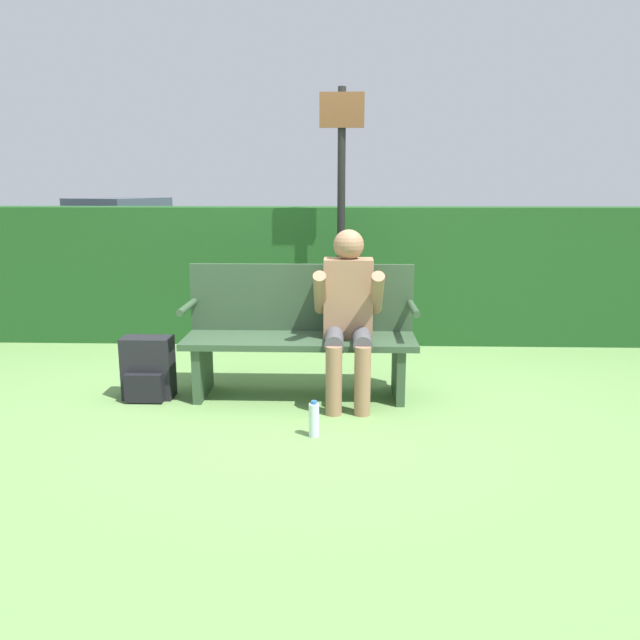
# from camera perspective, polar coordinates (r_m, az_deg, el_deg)

# --- Properties ---
(ground_plane) EXTENTS (40.00, 40.00, 0.00)m
(ground_plane) POSITION_cam_1_polar(r_m,az_deg,el_deg) (4.64, -1.82, -6.93)
(ground_plane) COLOR #668E4C
(hedge_back) EXTENTS (12.00, 0.46, 1.32)m
(hedge_back) POSITION_cam_1_polar(r_m,az_deg,el_deg) (6.17, -0.83, 4.17)
(hedge_back) COLOR #1E4C1E
(hedge_back) RESTS_ON ground
(park_bench) EXTENTS (1.68, 0.50, 0.95)m
(park_bench) POSITION_cam_1_polar(r_m,az_deg,el_deg) (4.59, -1.80, -1.13)
(park_bench) COLOR #334C33
(park_bench) RESTS_ON ground
(person_seated) EXTENTS (0.48, 0.59, 1.22)m
(person_seated) POSITION_cam_1_polar(r_m,az_deg,el_deg) (4.41, 2.59, 1.06)
(person_seated) COLOR #997051
(person_seated) RESTS_ON ground
(backpack) EXTENTS (0.36, 0.26, 0.45)m
(backpack) POSITION_cam_1_polar(r_m,az_deg,el_deg) (4.70, -15.47, -4.39)
(backpack) COLOR black
(backpack) RESTS_ON ground
(water_bottle) EXTENTS (0.06, 0.06, 0.23)m
(water_bottle) POSITION_cam_1_polar(r_m,az_deg,el_deg) (3.89, -0.55, -9.10)
(water_bottle) COLOR silver
(water_bottle) RESTS_ON ground
(signpost) EXTENTS (0.38, 0.09, 2.35)m
(signpost) POSITION_cam_1_polar(r_m,az_deg,el_deg) (5.59, 1.95, 10.52)
(signpost) COLOR black
(signpost) RESTS_ON ground
(parked_car) EXTENTS (2.95, 4.25, 1.26)m
(parked_car) POSITION_cam_1_polar(r_m,az_deg,el_deg) (14.61, -17.80, 8.00)
(parked_car) COLOR black
(parked_car) RESTS_ON ground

